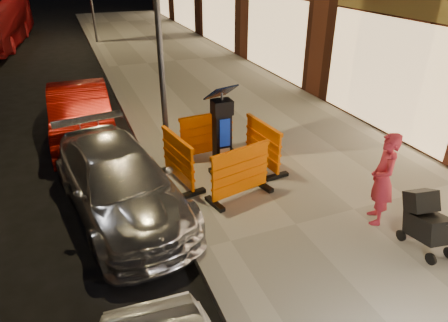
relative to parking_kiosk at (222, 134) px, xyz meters
name	(u,v)px	position (x,y,z in m)	size (l,w,h in m)	color
ground_plane	(201,256)	(-1.21, -2.15, -1.08)	(120.00, 120.00, 0.00)	black
sidewalk	(353,213)	(1.79, -2.15, -1.00)	(6.00, 60.00, 0.15)	gray
kerb	(201,252)	(-1.21, -2.15, -1.00)	(0.30, 60.00, 0.15)	slate
parking_kiosk	(222,134)	(0.00, 0.00, 0.00)	(0.59, 0.59, 1.86)	black
barrier_front	(240,173)	(0.00, -0.95, -0.41)	(1.33, 0.55, 1.04)	#FB6700
barrier_back	(207,135)	(0.00, 0.95, -0.41)	(1.33, 0.55, 1.04)	#FB6700
barrier_kerbside	(178,160)	(-0.95, 0.00, -0.41)	(1.33, 0.55, 1.04)	#FB6700
barrier_bldgside	(263,145)	(0.95, 0.00, -0.41)	(1.33, 0.55, 1.04)	#FB6700
car_silver	(124,210)	(-2.18, -0.37, -1.08)	(1.77, 4.34, 1.26)	silver
car_red	(85,139)	(-2.59, 3.34, -1.08)	(1.45, 4.16, 1.37)	maroon
bus_doubledecker	(1,45)	(-5.78, 17.60, -1.08)	(2.29, 9.79, 2.73)	maroon
man	(383,179)	(1.91, -2.55, -0.09)	(0.61, 0.40, 1.67)	#BA273A
stroller	(429,224)	(2.11, -3.45, -0.46)	(0.49, 0.76, 0.94)	black
street_lamp_mid	(158,25)	(-0.96, 0.85, 2.07)	(0.12, 0.12, 6.00)	#3F3F44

